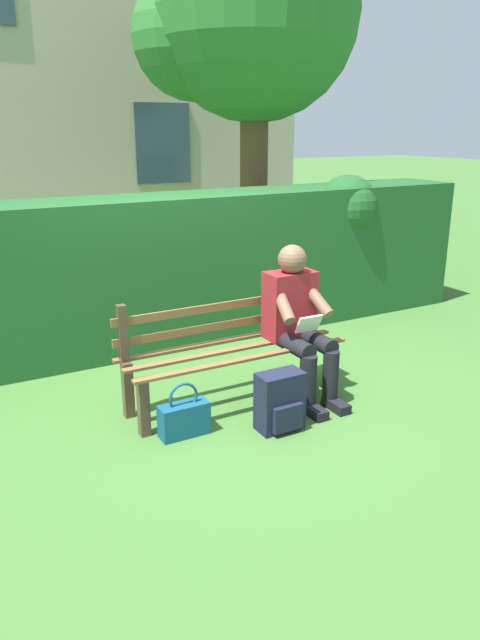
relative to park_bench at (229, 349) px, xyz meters
The scene contains 7 objects.
ground 0.41m from the park_bench, 90.00° to the left, with size 60.00×60.00×0.00m, color #3D6B2D.
park_bench is the anchor object (origin of this frame).
person_seated 0.57m from the park_bench, 161.79° to the left, with size 0.44×0.73×1.16m.
hedge_backdrop 1.52m from the park_bench, 98.83° to the right, with size 6.50×0.81×1.52m.
tree 4.32m from the park_bench, 121.17° to the right, with size 2.52×2.40×4.42m.
backpack 0.63m from the park_bench, 97.70° to the left, with size 0.32×0.25×0.41m.
handbag 0.70m from the park_bench, 33.54° to the left, with size 0.34×0.14×0.39m.
Camera 1 is at (1.97, 3.65, 2.00)m, focal length 33.65 mm.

